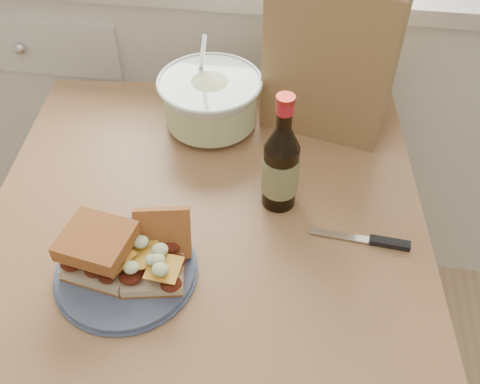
# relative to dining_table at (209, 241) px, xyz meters

# --- Properties ---
(cabinet_run) EXTENTS (2.50, 0.64, 0.94)m
(cabinet_run) POSITION_rel_dining_table_xyz_m (-0.11, 0.80, -0.15)
(cabinet_run) COLOR white
(cabinet_run) RESTS_ON ground
(dining_table) EXTENTS (0.95, 0.95, 0.72)m
(dining_table) POSITION_rel_dining_table_xyz_m (0.00, 0.00, 0.00)
(dining_table) COLOR #A6764E
(dining_table) RESTS_ON ground
(plate) EXTENTS (0.25, 0.25, 0.02)m
(plate) POSITION_rel_dining_table_xyz_m (-0.11, -0.18, 0.11)
(plate) COLOR #495676
(plate) RESTS_ON dining_table
(sandwich_left) EXTENTS (0.13, 0.12, 0.09)m
(sandwich_left) POSITION_rel_dining_table_xyz_m (-0.15, -0.18, 0.17)
(sandwich_left) COLOR beige
(sandwich_left) RESTS_ON plate
(sandwich_right) EXTENTS (0.12, 0.16, 0.09)m
(sandwich_right) POSITION_rel_dining_table_xyz_m (-0.06, -0.17, 0.15)
(sandwich_right) COLOR beige
(sandwich_right) RESTS_ON plate
(coleslaw_bowl) EXTENTS (0.24, 0.24, 0.24)m
(coleslaw_bowl) POSITION_rel_dining_table_xyz_m (-0.04, 0.27, 0.17)
(coleslaw_bowl) COLOR white
(coleslaw_bowl) RESTS_ON dining_table
(beer_bottle) EXTENTS (0.07, 0.07, 0.26)m
(beer_bottle) POSITION_rel_dining_table_xyz_m (0.14, 0.04, 0.20)
(beer_bottle) COLOR black
(beer_bottle) RESTS_ON dining_table
(knife) EXTENTS (0.19, 0.03, 0.01)m
(knife) POSITION_rel_dining_table_xyz_m (0.34, -0.04, 0.11)
(knife) COLOR silver
(knife) RESTS_ON dining_table
(paper_bag) EXTENTS (0.30, 0.23, 0.35)m
(paper_bag) POSITION_rel_dining_table_xyz_m (0.22, 0.34, 0.28)
(paper_bag) COLOR #A57E50
(paper_bag) RESTS_ON dining_table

